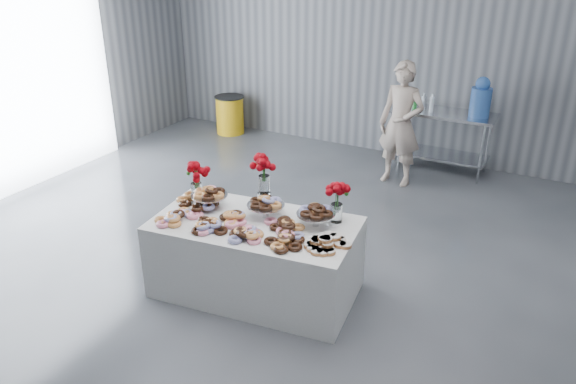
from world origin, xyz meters
name	(u,v)px	position (x,y,z in m)	size (l,w,h in m)	color
ground	(234,293)	(0.00, 0.00, 0.00)	(9.00, 9.00, 0.00)	#383B40
room_walls	(197,9)	(-0.27, 0.07, 2.64)	(8.04, 9.04, 4.02)	slate
display_table	(256,257)	(0.17, 0.15, 0.38)	(1.90, 1.00, 0.75)	white
prep_table	(440,130)	(0.90, 4.10, 0.62)	(1.50, 0.60, 0.90)	silver
donut_mounds	(252,221)	(0.17, 0.10, 0.80)	(1.80, 0.80, 0.09)	#E3A553
cake_stand_left	(209,194)	(-0.40, 0.23, 0.89)	(0.36, 0.36, 0.17)	silver
cake_stand_mid	(266,203)	(0.20, 0.30, 0.89)	(0.36, 0.36, 0.17)	silver
cake_stand_right	(316,212)	(0.70, 0.37, 0.89)	(0.36, 0.36, 0.17)	silver
danish_pile	(327,239)	(0.93, 0.09, 0.81)	(0.48, 0.48, 0.11)	silver
bouquet_left	(195,172)	(-0.61, 0.30, 1.05)	(0.26, 0.26, 0.42)	white
bouquet_right	(337,193)	(0.83, 0.53, 1.05)	(0.26, 0.26, 0.42)	white
bouquet_center	(264,171)	(0.08, 0.49, 1.13)	(0.26, 0.26, 0.57)	silver
water_jug	(481,99)	(1.40, 4.10, 1.15)	(0.28, 0.28, 0.55)	#3F78D6
drink_bottles	(419,101)	(0.58, 4.00, 1.04)	(0.54, 0.08, 0.27)	#268C33
person	(401,124)	(0.52, 3.39, 0.85)	(0.62, 0.41, 1.71)	#CC8C93
trash_barrel	(230,115)	(-2.77, 4.10, 0.33)	(0.51, 0.51, 0.66)	#EBAF13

